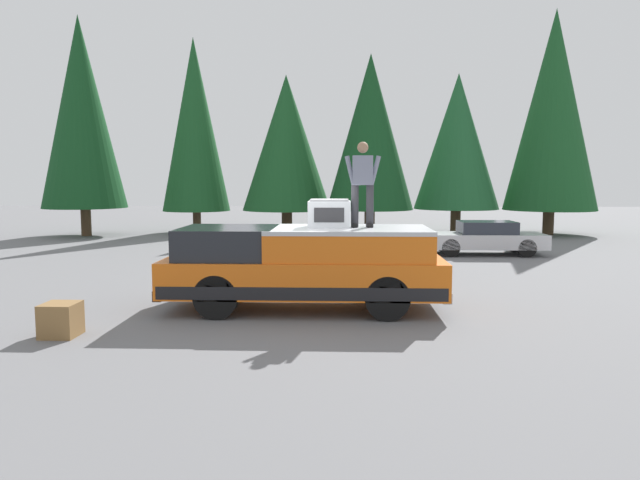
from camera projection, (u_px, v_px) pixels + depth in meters
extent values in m
plane|color=slate|center=(299.00, 307.00, 11.78)|extent=(90.00, 90.00, 0.00)
cube|color=orange|center=(304.00, 275.00, 11.50)|extent=(2.00, 5.50, 0.70)
cube|color=black|center=(304.00, 284.00, 11.52)|extent=(2.01, 5.39, 0.24)
cube|color=black|center=(229.00, 242.00, 11.48)|extent=(1.84, 1.87, 0.60)
cube|color=orange|center=(348.00, 245.00, 11.40)|extent=(1.92, 3.19, 0.52)
cube|color=#B7BABF|center=(348.00, 230.00, 11.37)|extent=(1.94, 3.19, 0.08)
cube|color=#232326|center=(172.00, 287.00, 11.62)|extent=(1.96, 0.16, 0.20)
cube|color=#B2B5BA|center=(439.00, 289.00, 11.43)|extent=(1.96, 0.16, 0.20)
cylinder|color=black|center=(216.00, 297.00, 10.74)|extent=(0.30, 0.84, 0.84)
cylinder|color=black|center=(233.00, 281.00, 12.43)|extent=(0.30, 0.84, 0.84)
cylinder|color=black|center=(387.00, 298.00, 10.62)|extent=(0.30, 0.84, 0.84)
cylinder|color=black|center=(381.00, 282.00, 12.31)|extent=(0.30, 0.84, 0.84)
cube|color=silver|center=(329.00, 214.00, 11.51)|extent=(0.64, 0.84, 0.52)
cube|color=#2D2D30|center=(329.00, 215.00, 11.19)|extent=(0.01, 0.59, 0.29)
cube|color=#99999E|center=(329.00, 200.00, 11.48)|extent=(0.58, 0.76, 0.04)
cylinder|color=#333338|center=(370.00, 206.00, 11.45)|extent=(0.15, 0.15, 0.84)
cube|color=black|center=(370.00, 225.00, 11.45)|extent=(0.26, 0.11, 0.08)
cylinder|color=#333338|center=(355.00, 206.00, 11.46)|extent=(0.15, 0.15, 0.84)
cube|color=black|center=(355.00, 225.00, 11.46)|extent=(0.26, 0.11, 0.08)
cube|color=gray|center=(363.00, 170.00, 11.38)|extent=(0.24, 0.40, 0.58)
sphere|color=#A37A5B|center=(363.00, 147.00, 11.34)|extent=(0.22, 0.22, 0.22)
cylinder|color=gray|center=(375.00, 170.00, 11.35)|extent=(0.09, 0.23, 0.58)
cylinder|color=gray|center=(350.00, 170.00, 11.36)|extent=(0.09, 0.23, 0.58)
cube|color=silver|center=(483.00, 240.00, 20.00)|extent=(1.64, 4.10, 0.50)
cube|color=#282D38|center=(487.00, 227.00, 19.94)|extent=(1.31, 1.89, 0.42)
cylinder|color=black|center=(451.00, 248.00, 19.35)|extent=(0.20, 0.62, 0.62)
cylinder|color=black|center=(443.00, 243.00, 20.78)|extent=(0.20, 0.62, 0.62)
cylinder|color=black|center=(527.00, 248.00, 19.25)|extent=(0.20, 0.62, 0.62)
cylinder|color=black|center=(514.00, 243.00, 20.68)|extent=(0.20, 0.62, 0.62)
cube|color=olive|center=(61.00, 320.00, 9.54)|extent=(0.56, 0.56, 0.56)
cylinder|color=#4C3826|center=(548.00, 222.00, 27.41)|extent=(0.51, 0.51, 1.16)
cone|color=#194C23|center=(553.00, 111.00, 26.87)|extent=(4.29, 4.29, 9.29)
cylinder|color=#4C3826|center=(455.00, 221.00, 27.53)|extent=(0.48, 0.48, 1.21)
cone|color=#1E562D|center=(457.00, 142.00, 27.14)|extent=(4.00, 4.00, 6.35)
cylinder|color=#4C3826|center=(370.00, 223.00, 26.29)|extent=(0.47, 0.47, 1.25)
cone|color=#14421E|center=(370.00, 132.00, 25.86)|extent=(3.94, 3.94, 6.95)
cylinder|color=#4C3826|center=(287.00, 222.00, 27.89)|extent=(0.51, 0.51, 1.13)
cone|color=#194C23|center=(286.00, 143.00, 27.50)|extent=(4.26, 4.26, 6.43)
cylinder|color=#4C3826|center=(197.00, 222.00, 28.29)|extent=(0.39, 0.39, 1.08)
cone|color=#194C23|center=(195.00, 125.00, 27.80)|extent=(3.26, 3.26, 8.31)
cylinder|color=#4C3826|center=(86.00, 222.00, 26.67)|extent=(0.45, 0.45, 1.30)
cone|color=#14421E|center=(81.00, 113.00, 26.15)|extent=(3.78, 3.78, 8.68)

